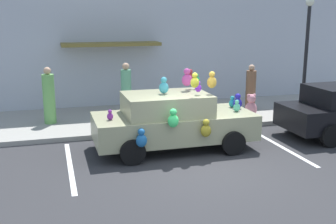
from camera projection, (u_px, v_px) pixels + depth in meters
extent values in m
plane|color=#2D2D30|center=(203.00, 167.00, 9.89)|extent=(60.00, 60.00, 0.00)
cube|color=gray|center=(153.00, 117.00, 14.55)|extent=(24.00, 4.00, 0.15)
cube|color=#B2B7C1|center=(138.00, 26.00, 15.85)|extent=(24.00, 0.30, 6.40)
cube|color=brown|center=(111.00, 44.00, 15.17)|extent=(3.60, 1.10, 0.12)
cube|color=silver|center=(279.00, 146.00, 11.55)|extent=(0.12, 3.60, 0.01)
cube|color=silver|center=(70.00, 166.00, 9.99)|extent=(0.12, 3.60, 0.01)
cube|color=#999973|center=(174.00, 126.00, 11.15)|extent=(4.32, 1.81, 0.68)
cube|color=#999973|center=(166.00, 104.00, 10.95)|extent=(2.25, 1.59, 0.56)
cylinder|color=black|center=(208.00, 126.00, 12.43)|extent=(0.64, 0.22, 0.64)
cylinder|color=black|center=(233.00, 143.00, 10.74)|extent=(0.64, 0.22, 0.64)
cylinder|color=black|center=(120.00, 132.00, 11.71)|extent=(0.64, 0.22, 0.64)
cylinder|color=black|center=(132.00, 152.00, 10.02)|extent=(0.64, 0.22, 0.64)
ellipsoid|color=#A39226|center=(206.00, 131.00, 10.32)|extent=(0.27, 0.22, 0.32)
sphere|color=#A39226|center=(206.00, 122.00, 10.27)|extent=(0.17, 0.17, 0.17)
ellipsoid|color=#241EA5|center=(238.00, 104.00, 11.64)|extent=(0.26, 0.21, 0.30)
sphere|color=#241EA5|center=(238.00, 96.00, 11.60)|extent=(0.16, 0.16, 0.16)
ellipsoid|color=#14AD58|center=(197.00, 80.00, 11.59)|extent=(0.16, 0.13, 0.19)
sphere|color=#14AD58|center=(197.00, 75.00, 11.56)|extent=(0.10, 0.10, 0.10)
ellipsoid|color=gold|center=(212.00, 82.00, 10.80)|extent=(0.26, 0.21, 0.31)
sphere|color=gold|center=(212.00, 74.00, 10.75)|extent=(0.16, 0.16, 0.16)
ellipsoid|color=purple|center=(198.00, 88.00, 10.70)|extent=(0.17, 0.14, 0.20)
sphere|color=purple|center=(198.00, 83.00, 10.67)|extent=(0.11, 0.11, 0.11)
ellipsoid|color=#43ED74|center=(173.00, 121.00, 10.01)|extent=(0.27, 0.22, 0.32)
sphere|color=#43ED74|center=(173.00, 112.00, 9.96)|extent=(0.17, 0.17, 0.17)
ellipsoid|color=#9E3136|center=(190.00, 78.00, 11.55)|extent=(0.22, 0.18, 0.26)
sphere|color=#9E3136|center=(190.00, 71.00, 11.51)|extent=(0.14, 0.14, 0.14)
ellipsoid|color=#AF25B5|center=(134.00, 114.00, 10.37)|extent=(0.26, 0.21, 0.31)
sphere|color=#AF25B5|center=(134.00, 106.00, 10.32)|extent=(0.17, 0.17, 0.17)
ellipsoid|color=teal|center=(164.00, 88.00, 10.85)|extent=(0.26, 0.21, 0.30)
sphere|color=teal|center=(164.00, 80.00, 10.80)|extent=(0.16, 0.16, 0.16)
ellipsoid|color=#35BFCA|center=(199.00, 108.00, 11.24)|extent=(0.21, 0.17, 0.25)
sphere|color=#35BFCA|center=(199.00, 101.00, 11.21)|extent=(0.14, 0.14, 0.14)
ellipsoid|color=yellow|center=(195.00, 83.00, 10.33)|extent=(0.22, 0.18, 0.27)
sphere|color=yellow|center=(195.00, 75.00, 10.29)|extent=(0.14, 0.14, 0.14)
ellipsoid|color=#55C29C|center=(237.00, 107.00, 11.32)|extent=(0.19, 0.16, 0.23)
sphere|color=#55C29C|center=(237.00, 102.00, 11.29)|extent=(0.12, 0.12, 0.12)
ellipsoid|color=purple|center=(110.00, 116.00, 10.39)|extent=(0.16, 0.13, 0.19)
sphere|color=purple|center=(110.00, 112.00, 10.36)|extent=(0.10, 0.10, 0.10)
ellipsoid|color=teal|center=(232.00, 103.00, 11.86)|extent=(0.19, 0.16, 0.23)
sphere|color=teal|center=(232.00, 98.00, 11.83)|extent=(0.12, 0.12, 0.12)
ellipsoid|color=#1D5FA3|center=(141.00, 141.00, 9.90)|extent=(0.27, 0.22, 0.32)
sphere|color=#1D5FA3|center=(141.00, 132.00, 9.85)|extent=(0.17, 0.17, 0.17)
ellipsoid|color=#C04290|center=(187.00, 80.00, 11.27)|extent=(0.29, 0.23, 0.34)
sphere|color=#C04290|center=(187.00, 72.00, 11.21)|extent=(0.18, 0.18, 0.18)
cylinder|color=black|center=(295.00, 121.00, 13.00)|extent=(0.64, 0.22, 0.64)
cylinder|color=black|center=(331.00, 136.00, 11.37)|extent=(0.64, 0.22, 0.64)
ellipsoid|color=pink|center=(251.00, 109.00, 14.16)|extent=(0.43, 0.35, 0.53)
sphere|color=pink|center=(251.00, 99.00, 14.08)|extent=(0.30, 0.30, 0.30)
sphere|color=pink|center=(249.00, 96.00, 14.03)|extent=(0.12, 0.12, 0.12)
sphere|color=pink|center=(254.00, 95.00, 14.08)|extent=(0.12, 0.12, 0.12)
cylinder|color=black|center=(305.00, 62.00, 14.07)|extent=(0.12, 0.12, 3.72)
sphere|color=#EAEACC|center=(310.00, 2.00, 13.61)|extent=(0.28, 0.28, 0.28)
cylinder|color=#5B9F78|center=(126.00, 94.00, 13.97)|extent=(0.35, 0.35, 1.64)
sphere|color=tan|center=(126.00, 66.00, 13.75)|extent=(0.24, 0.24, 0.24)
cylinder|color=#66A755|center=(49.00, 99.00, 13.22)|extent=(0.38, 0.38, 1.60)
sphere|color=tan|center=(47.00, 71.00, 13.01)|extent=(0.23, 0.23, 0.23)
cylinder|color=brown|center=(251.00, 91.00, 15.03)|extent=(0.37, 0.37, 1.47)
sphere|color=tan|center=(252.00, 68.00, 14.84)|extent=(0.23, 0.23, 0.23)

